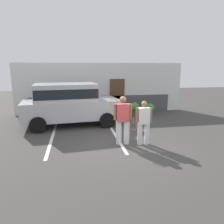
# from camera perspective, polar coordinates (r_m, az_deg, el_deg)

# --- Properties ---
(ground_plane) EXTENTS (40.00, 40.00, 0.00)m
(ground_plane) POSITION_cam_1_polar(r_m,az_deg,el_deg) (7.75, 2.94, -9.41)
(ground_plane) COLOR #423F3D
(parking_stripe_0) EXTENTS (0.12, 4.40, 0.01)m
(parking_stripe_0) POSITION_cam_1_polar(r_m,az_deg,el_deg) (9.03, -15.81, -6.68)
(parking_stripe_0) COLOR silver
(parking_stripe_0) RESTS_ON ground_plane
(parking_stripe_1) EXTENTS (0.12, 4.40, 0.01)m
(parking_stripe_1) POSITION_cam_1_polar(r_m,az_deg,el_deg) (9.13, 0.79, -6.01)
(parking_stripe_1) COLOR silver
(parking_stripe_1) RESTS_ON ground_plane
(house_frontage) EXTENTS (10.36, 0.40, 3.07)m
(house_frontage) POSITION_cam_1_polar(r_m,az_deg,el_deg) (13.27, -2.85, 6.02)
(house_frontage) COLOR white
(house_frontage) RESTS_ON ground_plane
(parked_suv) EXTENTS (4.76, 2.51, 2.05)m
(parked_suv) POSITION_cam_1_polar(r_m,az_deg,el_deg) (10.52, -11.44, 2.59)
(parked_suv) COLOR #B7B7BC
(parked_suv) RESTS_ON ground_plane
(tennis_player_man) EXTENTS (0.79, 0.33, 1.80)m
(tennis_player_man) POSITION_cam_1_polar(r_m,az_deg,el_deg) (7.79, 2.90, -2.02)
(tennis_player_man) COLOR white
(tennis_player_man) RESTS_ON ground_plane
(tennis_player_woman) EXTENTS (0.86, 0.30, 1.63)m
(tennis_player_woman) POSITION_cam_1_polar(r_m,az_deg,el_deg) (7.87, 8.50, -2.73)
(tennis_player_woman) COLOR white
(tennis_player_woman) RESTS_ON ground_plane
(potted_plant_by_porch) EXTENTS (0.56, 0.56, 0.74)m
(potted_plant_by_porch) POSITION_cam_1_polar(r_m,az_deg,el_deg) (12.86, 6.12, 1.15)
(potted_plant_by_porch) COLOR brown
(potted_plant_by_porch) RESTS_ON ground_plane
(potted_plant_secondary) EXTENTS (0.55, 0.55, 0.73)m
(potted_plant_secondary) POSITION_cam_1_polar(r_m,az_deg,el_deg) (12.74, 10.21, 0.87)
(potted_plant_secondary) COLOR brown
(potted_plant_secondary) RESTS_ON ground_plane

